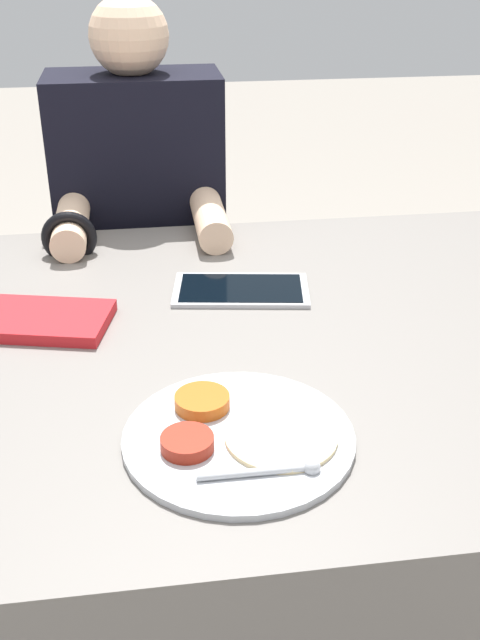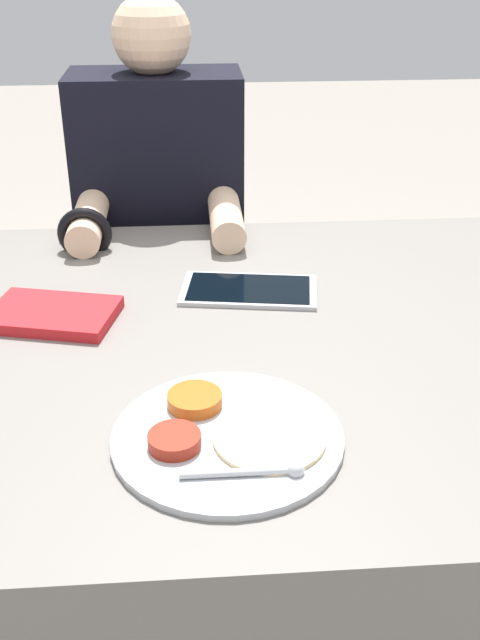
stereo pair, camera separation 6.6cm
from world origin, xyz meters
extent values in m
plane|color=gray|center=(0.00, 0.00, 0.00)|extent=(12.00, 12.00, 0.00)
cube|color=slate|center=(0.00, 0.00, 0.36)|extent=(1.29, 1.01, 0.73)
cylinder|color=#B7BABF|center=(-0.04, -0.27, 0.73)|extent=(0.30, 0.30, 0.01)
cylinder|color=#B75114|center=(-0.08, -0.21, 0.75)|extent=(0.08, 0.08, 0.02)
cylinder|color=maroon|center=(-0.11, -0.30, 0.75)|extent=(0.07, 0.07, 0.02)
cylinder|color=beige|center=(0.01, -0.29, 0.74)|extent=(0.15, 0.15, 0.01)
cylinder|color=#B7BABF|center=(-0.03, -0.36, 0.74)|extent=(0.14, 0.01, 0.01)
sphere|color=#B7BABF|center=(0.04, -0.36, 0.74)|extent=(0.02, 0.02, 0.02)
cube|color=silver|center=(-0.31, 0.08, 0.73)|extent=(0.23, 0.18, 0.01)
cube|color=red|center=(-0.31, 0.08, 0.74)|extent=(0.23, 0.18, 0.02)
cube|color=#B7B7BC|center=(0.02, 0.16, 0.73)|extent=(0.26, 0.17, 0.01)
cube|color=black|center=(0.02, 0.16, 0.74)|extent=(0.23, 0.15, 0.00)
cube|color=black|center=(-0.15, 0.65, 0.22)|extent=(0.35, 0.22, 0.44)
cube|color=black|center=(-0.15, 0.65, 0.73)|extent=(0.39, 0.20, 0.59)
sphere|color=beige|center=(-0.15, 0.65, 1.11)|extent=(0.17, 0.17, 0.17)
cylinder|color=beige|center=(-0.29, 0.45, 0.76)|extent=(0.07, 0.25, 0.07)
cylinder|color=beige|center=(0.00, 0.45, 0.76)|extent=(0.07, 0.25, 0.07)
torus|color=black|center=(-0.29, 0.38, 0.76)|extent=(0.11, 0.02, 0.11)
camera|label=1|loc=(-0.15, -1.05, 1.32)|focal=42.00mm
camera|label=2|loc=(-0.08, -1.05, 1.32)|focal=42.00mm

